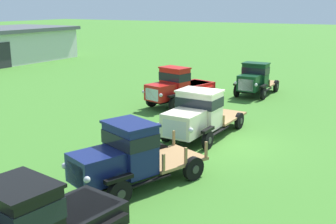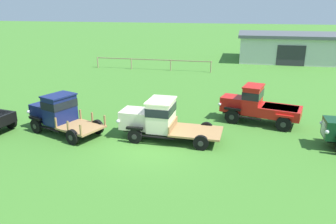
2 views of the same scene
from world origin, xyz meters
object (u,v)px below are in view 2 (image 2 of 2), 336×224
(farm_shed, at_px, (308,47))
(vintage_truck_far_side, at_px, (257,105))
(vintage_truck_midrow_center, at_px, (158,118))
(vintage_truck_second_in_line, at_px, (58,112))

(farm_shed, bearing_deg, vintage_truck_far_side, -105.43)
(farm_shed, relative_size, vintage_truck_midrow_center, 3.15)
(farm_shed, bearing_deg, vintage_truck_second_in_line, -121.53)
(vintage_truck_midrow_center, relative_size, vintage_truck_far_side, 1.11)
(farm_shed, relative_size, vintage_truck_far_side, 3.49)
(vintage_truck_second_in_line, distance_m, vintage_truck_midrow_center, 5.78)
(farm_shed, height_order, vintage_truck_second_in_line, farm_shed)
(farm_shed, bearing_deg, vintage_truck_midrow_center, -112.85)
(farm_shed, xyz_separation_m, vintage_truck_far_side, (-7.04, -25.49, -0.64))
(farm_shed, xyz_separation_m, vintage_truck_second_in_line, (-18.10, -29.50, -0.63))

